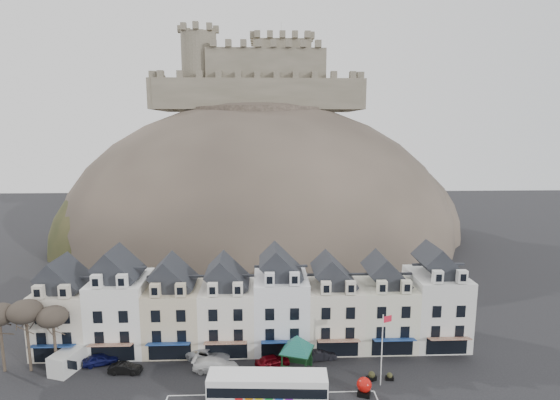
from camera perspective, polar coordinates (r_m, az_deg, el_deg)
The scene contains 18 objects.
townhouse_terrace at distance 58.07m, azimuth -3.19°, elevation -13.56°, with size 54.40×9.35×11.80m.
castle_hill at distance 109.99m, azimuth -2.12°, elevation -5.15°, with size 100.00×76.00×68.00m.
castle at distance 113.98m, azimuth -2.64°, elevation 15.69°, with size 50.20×22.20×22.00m.
tree_left_mid at distance 58.95m, azimuth -30.33°, elevation -12.52°, with size 3.78×3.78×8.64m.
tree_left_near at distance 57.87m, azimuth -27.58°, elevation -13.42°, with size 3.43×3.43×7.84m.
bus at distance 48.28m, azimuth -1.65°, elevation -23.31°, with size 12.28×3.52×3.43m.
bus_shelter at distance 53.13m, azimuth 2.22°, elevation -18.18°, with size 6.47×6.47×4.34m.
red_buoy at distance 50.95m, azimuth 10.94°, elevation -22.76°, with size 1.67×1.67×1.94m.
flagpole at distance 51.11m, azimuth 13.27°, elevation -17.96°, with size 1.12×0.50×8.22m.
white_van at distance 59.86m, azimuth -25.61°, elevation -18.14°, with size 3.76×5.67×2.39m.
planter_west at distance 54.18m, azimuth 14.12°, elevation -21.45°, with size 0.95×0.63×0.89m.
planter_east at distance 53.64m, azimuth 11.87°, elevation -21.59°, with size 1.18×0.81×1.08m.
car_navy at distance 59.43m, azimuth -22.38°, elevation -18.68°, with size 1.60×3.99×1.36m, color #0D1044.
car_black at distance 56.71m, azimuth -19.55°, elevation -20.01°, with size 1.30×3.72×1.23m, color black.
car_silver at distance 56.91m, azimuth -9.36°, elevation -19.29°, with size 2.48×5.29×1.49m, color #B8BAC0.
car_white at distance 54.60m, azimuth -8.37°, elevation -20.57°, with size 2.18×5.36×1.56m, color white.
car_maroon at distance 55.07m, azimuth -0.98°, elevation -20.26°, with size 1.66×4.13×1.41m, color #56040B.
car_charcoal at distance 56.65m, azimuth 5.33°, elevation -19.48°, with size 1.33×3.82×1.26m, color black.
Camera 1 is at (1.26, -37.40, 28.14)m, focal length 28.00 mm.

